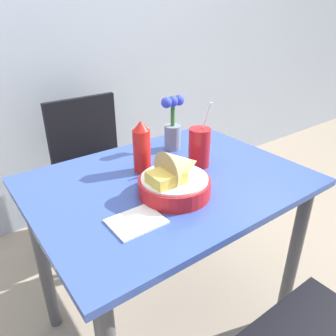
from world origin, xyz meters
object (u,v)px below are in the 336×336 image
at_px(drink_cup, 199,149).
at_px(flower_vase, 173,125).
at_px(food_basket, 177,178).
at_px(chair_far_window, 93,159).
at_px(ketchup_bottle, 142,147).

bearing_deg(drink_cup, flower_vase, 84.73).
height_order(food_basket, drink_cup, drink_cup).
relative_size(chair_far_window, drink_cup, 3.31).
height_order(chair_far_window, food_basket, food_basket).
bearing_deg(drink_cup, chair_far_window, 97.88).
bearing_deg(ketchup_bottle, flower_vase, 24.78).
bearing_deg(food_basket, ketchup_bottle, 90.09).
height_order(ketchup_bottle, flower_vase, flower_vase).
height_order(chair_far_window, flower_vase, flower_vase).
bearing_deg(chair_far_window, drink_cup, -82.12).
bearing_deg(chair_far_window, flower_vase, -78.01).
bearing_deg(chair_far_window, food_basket, -95.78).
height_order(drink_cup, flower_vase, drink_cup).
xyz_separation_m(ketchup_bottle, flower_vase, (0.21, 0.10, 0.01)).
height_order(chair_far_window, ketchup_bottle, ketchup_bottle).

